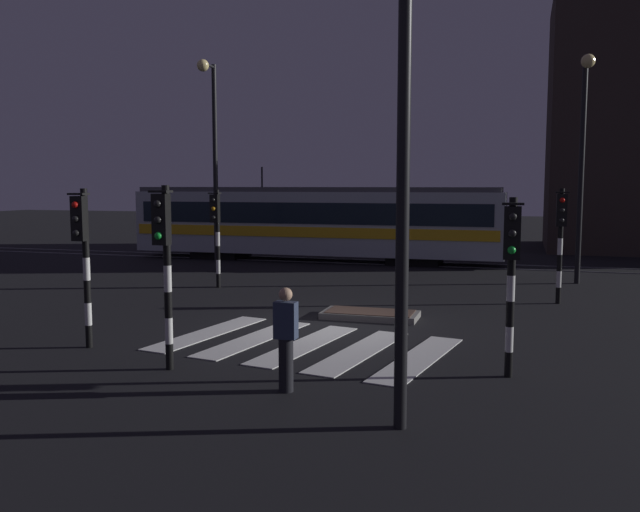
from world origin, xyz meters
name	(u,v)px	position (x,y,z in m)	size (l,w,h in m)	color
ground_plane	(330,327)	(0.00, 0.00, 0.00)	(120.00, 120.00, 0.00)	black
rail_near	(413,266)	(0.00, 12.48, 0.01)	(80.00, 0.12, 0.03)	#59595E
rail_far	(418,262)	(0.00, 13.92, 0.01)	(80.00, 0.12, 0.03)	#59595E
crosswalk_zebra	(305,345)	(0.00, -1.90, 0.01)	(6.25, 4.77, 0.02)	silver
traffic_island	(370,315)	(0.68, 1.30, 0.09)	(2.40, 1.12, 0.18)	slate
traffic_light_corner_far_right	(561,228)	(5.32, 4.79, 2.14)	(0.36, 0.42, 3.25)	black
traffic_light_corner_far_left	(216,223)	(-5.19, 4.72, 2.11)	(0.36, 0.42, 3.19)	black
traffic_light_kerb_mid_left	(164,249)	(-1.79, -4.45, 2.21)	(0.36, 0.42, 3.34)	black
traffic_light_corner_near_right	(512,260)	(4.12, -3.16, 2.07)	(0.36, 0.42, 3.14)	black
traffic_light_corner_near_left	(83,244)	(-4.22, -3.46, 2.16)	(0.36, 0.42, 3.28)	black
street_lamp_near_kerb	(401,78)	(2.74, -6.31, 4.71)	(0.44, 1.21, 7.46)	black
street_lamp_trackside_left	(212,143)	(-7.00, 8.26, 4.94)	(0.44, 1.21, 7.89)	black
street_lamp_trackside_right	(583,143)	(6.12, 8.92, 4.71)	(0.44, 1.21, 7.47)	black
tram	(314,221)	(-4.53, 13.20, 1.75)	(16.52, 2.58, 4.15)	#B2BCC1
pedestrian_waiting_at_kerb	(286,339)	(0.68, -4.98, 0.88)	(0.36, 0.24, 1.71)	black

